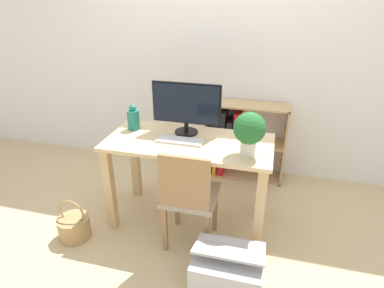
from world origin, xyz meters
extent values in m
plane|color=#CCB284|center=(0.00, 0.00, 0.00)|extent=(10.00, 10.00, 0.00)
cube|color=white|center=(0.00, 1.05, 1.30)|extent=(8.00, 0.05, 2.60)
cube|color=#D8BC8C|center=(0.00, 0.00, 0.75)|extent=(1.30, 0.62, 0.03)
cube|color=tan|center=(-0.60, -0.25, 0.37)|extent=(0.07, 0.07, 0.73)
cube|color=tan|center=(0.60, -0.25, 0.37)|extent=(0.07, 0.07, 0.73)
cube|color=tan|center=(-0.60, 0.25, 0.37)|extent=(0.07, 0.07, 0.73)
cube|color=tan|center=(0.60, 0.25, 0.37)|extent=(0.07, 0.07, 0.73)
cylinder|color=black|center=(-0.06, 0.14, 0.77)|extent=(0.19, 0.19, 0.02)
cylinder|color=black|center=(-0.06, 0.14, 0.82)|extent=(0.04, 0.04, 0.08)
cube|color=black|center=(-0.06, 0.15, 1.02)|extent=(0.56, 0.02, 0.33)
cube|color=black|center=(-0.06, 0.14, 1.02)|extent=(0.54, 0.03, 0.31)
cube|color=silver|center=(-0.06, -0.04, 0.77)|extent=(0.36, 0.13, 0.02)
cylinder|color=#1E7266|center=(-0.51, 0.11, 0.85)|extent=(0.10, 0.10, 0.17)
sphere|color=#1E7266|center=(-0.51, 0.11, 0.95)|extent=(0.06, 0.06, 0.06)
cylinder|color=silver|center=(0.47, -0.13, 0.82)|extent=(0.11, 0.11, 0.12)
sphere|color=#23662D|center=(0.47, -0.13, 0.97)|extent=(0.23, 0.23, 0.23)
cube|color=#9E937F|center=(0.08, -0.24, 0.42)|extent=(0.40, 0.40, 0.04)
cube|color=#9E754C|center=(0.08, -0.42, 0.64)|extent=(0.36, 0.03, 0.40)
cube|color=#9E754C|center=(-0.08, -0.40, 0.20)|extent=(0.04, 0.04, 0.40)
cube|color=#9E754C|center=(0.24, -0.40, 0.20)|extent=(0.04, 0.04, 0.40)
cube|color=#9E754C|center=(-0.08, -0.08, 0.20)|extent=(0.04, 0.04, 0.40)
cube|color=#9E754C|center=(0.24, -0.08, 0.20)|extent=(0.04, 0.04, 0.40)
cube|color=tan|center=(-0.03, 0.87, 0.41)|extent=(0.02, 0.28, 0.81)
cube|color=tan|center=(0.77, 0.87, 0.41)|extent=(0.02, 0.28, 0.81)
cube|color=tan|center=(0.37, 0.87, 0.01)|extent=(0.81, 0.28, 0.02)
cube|color=tan|center=(0.37, 0.87, 0.80)|extent=(0.81, 0.28, 0.02)
cube|color=tan|center=(0.37, 0.87, 0.41)|extent=(0.78, 0.28, 0.02)
cube|color=#2D7F38|center=(0.02, 0.87, 0.13)|extent=(0.05, 0.24, 0.23)
cube|color=orange|center=(0.07, 0.87, 0.14)|extent=(0.04, 0.24, 0.24)
cube|color=red|center=(0.14, 0.87, 0.17)|extent=(0.06, 0.24, 0.30)
cube|color=black|center=(0.01, 0.87, 0.53)|extent=(0.04, 0.24, 0.23)
cube|color=black|center=(0.07, 0.87, 0.59)|extent=(0.06, 0.24, 0.34)
cube|color=black|center=(0.14, 0.87, 0.57)|extent=(0.05, 0.24, 0.32)
cube|color=black|center=(0.21, 0.87, 0.52)|extent=(0.06, 0.24, 0.22)
cube|color=red|center=(0.29, 0.87, 0.57)|extent=(0.07, 0.24, 0.31)
cylinder|color=tan|center=(-0.84, -0.45, 0.09)|extent=(0.25, 0.25, 0.18)
torus|color=tan|center=(-0.84, -0.45, 0.24)|extent=(0.22, 0.02, 0.22)
cube|color=#B2B2B7|center=(0.43, -0.63, 0.13)|extent=(0.45, 0.36, 0.27)
cube|color=#B2B2B7|center=(0.43, -0.56, 0.28)|extent=(0.46, 0.35, 0.14)
camera|label=1|loc=(0.60, -2.20, 1.82)|focal=30.00mm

